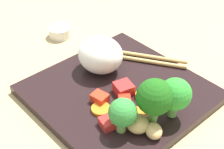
# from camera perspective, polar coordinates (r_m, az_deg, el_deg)

# --- Properties ---
(ground_plane) EXTENTS (1.10, 1.10, 0.02)m
(ground_plane) POSITION_cam_1_polar(r_m,az_deg,el_deg) (0.59, 1.16, -4.43)
(ground_plane) COLOR tan
(square_plate) EXTENTS (0.27, 0.27, 0.02)m
(square_plate) POSITION_cam_1_polar(r_m,az_deg,el_deg) (0.57, 1.18, -3.13)
(square_plate) COLOR black
(square_plate) RESTS_ON ground_plane
(rice_mound) EXTENTS (0.09, 0.10, 0.06)m
(rice_mound) POSITION_cam_1_polar(r_m,az_deg,el_deg) (0.59, -1.96, 3.36)
(rice_mound) COLOR white
(rice_mound) RESTS_ON square_plate
(broccoli_floret_0) EXTENTS (0.05, 0.05, 0.07)m
(broccoli_floret_0) POSITION_cam_1_polar(r_m,az_deg,el_deg) (0.50, 10.62, -3.36)
(broccoli_floret_0) COLOR #5D9543
(broccoli_floret_0) RESTS_ON square_plate
(broccoli_floret_1) EXTENTS (0.04, 0.04, 0.06)m
(broccoli_floret_1) POSITION_cam_1_polar(r_m,az_deg,el_deg) (0.48, 1.81, -6.56)
(broccoli_floret_1) COLOR #7FB556
(broccoli_floret_1) RESTS_ON square_plate
(broccoli_floret_2) EXTENTS (0.05, 0.05, 0.08)m
(broccoli_floret_2) POSITION_cam_1_polar(r_m,az_deg,el_deg) (0.48, 7.22, -3.89)
(broccoli_floret_2) COLOR #77BF53
(broccoli_floret_2) RESTS_ON square_plate
(carrot_slice_0) EXTENTS (0.03, 0.03, 0.01)m
(carrot_slice_0) POSITION_cam_1_polar(r_m,az_deg,el_deg) (0.52, 2.59, -7.20)
(carrot_slice_0) COLOR orange
(carrot_slice_0) RESTS_ON square_plate
(carrot_slice_1) EXTENTS (0.03, 0.03, 0.01)m
(carrot_slice_1) POSITION_cam_1_polar(r_m,az_deg,el_deg) (0.55, 5.12, -3.55)
(carrot_slice_1) COLOR orange
(carrot_slice_1) RESTS_ON square_plate
(carrot_slice_2) EXTENTS (0.03, 0.03, 0.00)m
(carrot_slice_2) POSITION_cam_1_polar(r_m,az_deg,el_deg) (0.53, 4.64, -6.44)
(carrot_slice_2) COLOR orange
(carrot_slice_2) RESTS_ON square_plate
(carrot_slice_3) EXTENTS (0.03, 0.03, 0.01)m
(carrot_slice_3) POSITION_cam_1_polar(r_m,az_deg,el_deg) (0.54, 6.34, -5.24)
(carrot_slice_3) COLOR orange
(carrot_slice_3) RESTS_ON square_plate
(carrot_slice_4) EXTENTS (0.04, 0.04, 0.01)m
(carrot_slice_4) POSITION_cam_1_polar(r_m,az_deg,el_deg) (0.53, -1.89, -5.84)
(carrot_slice_4) COLOR orange
(carrot_slice_4) RESTS_ON square_plate
(pepper_chunk_0) EXTENTS (0.03, 0.03, 0.01)m
(pepper_chunk_0) POSITION_cam_1_polar(r_m,az_deg,el_deg) (0.54, 2.15, -4.51)
(pepper_chunk_0) COLOR red
(pepper_chunk_0) RESTS_ON square_plate
(pepper_chunk_1) EXTENTS (0.04, 0.03, 0.02)m
(pepper_chunk_1) POSITION_cam_1_polar(r_m,az_deg,el_deg) (0.55, 8.05, -3.07)
(pepper_chunk_1) COLOR red
(pepper_chunk_1) RESTS_ON square_plate
(pepper_chunk_2) EXTENTS (0.02, 0.03, 0.01)m
(pepper_chunk_2) POSITION_cam_1_polar(r_m,az_deg,el_deg) (0.54, -2.08, -4.00)
(pepper_chunk_2) COLOR red
(pepper_chunk_2) RESTS_ON square_plate
(pepper_chunk_3) EXTENTS (0.04, 0.04, 0.02)m
(pepper_chunk_3) POSITION_cam_1_polar(r_m,az_deg,el_deg) (0.56, 1.69, -2.54)
(pepper_chunk_3) COLOR red
(pepper_chunk_3) RESTS_ON square_plate
(pepper_chunk_4) EXTENTS (0.03, 0.03, 0.01)m
(pepper_chunk_4) POSITION_cam_1_polar(r_m,az_deg,el_deg) (0.50, -0.56, -8.12)
(pepper_chunk_4) COLOR red
(pepper_chunk_4) RESTS_ON square_plate
(chicken_piece_0) EXTENTS (0.05, 0.05, 0.02)m
(chicken_piece_0) POSITION_cam_1_polar(r_m,az_deg,el_deg) (0.50, 4.33, -8.26)
(chicken_piece_0) COLOR tan
(chicken_piece_0) RESTS_ON square_plate
(chicken_piece_1) EXTENTS (0.04, 0.04, 0.02)m
(chicken_piece_1) POSITION_cam_1_polar(r_m,az_deg,el_deg) (0.49, 7.08, -9.44)
(chicken_piece_1) COLOR tan
(chicken_piece_1) RESTS_ON square_plate
(chopstick_pair) EXTENTS (0.13, 0.19, 0.01)m
(chopstick_pair) POSITION_cam_1_polar(r_m,az_deg,el_deg) (0.64, 3.48, 3.07)
(chopstick_pair) COLOR tan
(chopstick_pair) RESTS_ON square_plate
(sauce_cup) EXTENTS (0.05, 0.05, 0.02)m
(sauce_cup) POSITION_cam_1_polar(r_m,az_deg,el_deg) (0.74, -8.81, 7.15)
(sauce_cup) COLOR silver
(sauce_cup) RESTS_ON ground_plane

